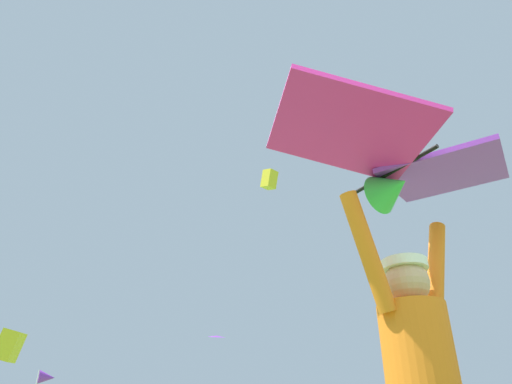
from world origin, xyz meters
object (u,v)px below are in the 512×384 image
distant_kite_yellow_overhead_distant (9,346)px  distant_kite_yellow_far_center (269,179)px  held_stunt_kite (398,162)px  distant_kite_purple_mid_right (217,336)px

distant_kite_yellow_overhead_distant → distant_kite_yellow_far_center: (12.43, 1.96, 11.67)m
distant_kite_yellow_far_center → distant_kite_yellow_overhead_distant: bearing=-171.0°
held_stunt_kite → distant_kite_purple_mid_right: distant_kite_purple_mid_right is taller
held_stunt_kite → distant_kite_yellow_overhead_distant: size_ratio=1.39×
distant_kite_yellow_overhead_distant → distant_kite_yellow_far_center: bearing=9.0°
distant_kite_purple_mid_right → held_stunt_kite: bearing=-110.5°
distant_kite_yellow_overhead_distant → distant_kite_purple_mid_right: (9.88, 3.45, 1.99)m
distant_kite_yellow_far_center → held_stunt_kite: bearing=-117.6°
held_stunt_kite → distant_kite_yellow_far_center: bearing=62.4°
distant_kite_purple_mid_right → distant_kite_yellow_far_center: size_ratio=0.79×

